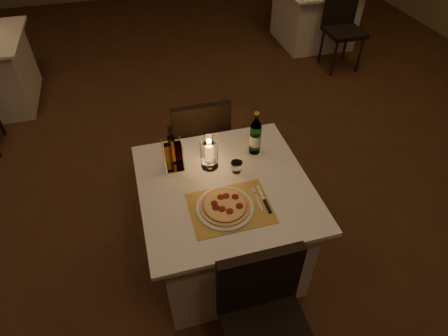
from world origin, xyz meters
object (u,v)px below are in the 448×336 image
object	(u,v)px
main_table	(225,224)
pizza	(225,206)
tumbler	(237,167)
water_bottle	(255,137)
chair_far	(200,138)
chair_near	(264,313)
plate	(225,208)
hurricane_candle	(209,151)
neighbor_table_right	(314,14)

from	to	relation	value
main_table	pizza	bearing A→B (deg)	-105.50
tumbler	water_bottle	world-z (taller)	water_bottle
chair_far	tumbler	xyz separation A→B (m)	(0.10, -0.62, 0.23)
chair_near	plate	world-z (taller)	chair_near
hurricane_candle	pizza	bearing A→B (deg)	-90.39
chair_near	hurricane_candle	bearing A→B (deg)	93.02
main_table	water_bottle	bearing A→B (deg)	42.45
hurricane_candle	tumbler	bearing A→B (deg)	-30.86
chair_near	hurricane_candle	xyz separation A→B (m)	(-0.05, 0.90, 0.31)
chair_far	plate	distance (m)	0.92
hurricane_candle	neighbor_table_right	world-z (taller)	hurricane_candle
chair_far	pizza	distance (m)	0.92
chair_far	tumbler	distance (m)	0.67
chair_far	water_bottle	bearing A→B (deg)	-60.54
tumbler	chair_far	bearing A→B (deg)	99.20
pizza	tumbler	xyz separation A→B (m)	(0.15, 0.28, 0.01)
tumbler	neighbor_table_right	distance (m)	3.68
hurricane_candle	main_table	bearing A→B (deg)	-75.53
chair_far	plate	xyz separation A→B (m)	(-0.05, -0.89, 0.20)
main_table	chair_far	size ratio (longest dim) A/B	1.11
pizza	chair_near	bearing A→B (deg)	-84.67
main_table	neighbor_table_right	xyz separation A→B (m)	(2.13, 3.14, 0.00)
tumbler	hurricane_candle	distance (m)	0.19
tumbler	hurricane_candle	world-z (taller)	hurricane_candle
chair_far	tumbler	size ratio (longest dim) A/B	12.63
main_table	hurricane_candle	xyz separation A→B (m)	(-0.05, 0.18, 0.49)
hurricane_candle	chair_far	bearing A→B (deg)	84.90
plate	chair_near	bearing A→B (deg)	-84.65
chair_near	neighbor_table_right	distance (m)	4.41
chair_near	tumbler	distance (m)	0.85
chair_near	main_table	bearing A→B (deg)	90.00
chair_far	tumbler	bearing A→B (deg)	-80.80
tumbler	water_bottle	bearing A→B (deg)	41.73
main_table	plate	world-z (taller)	plate
main_table	water_bottle	xyz separation A→B (m)	(0.27, 0.24, 0.49)
chair_near	plate	bearing A→B (deg)	95.35
chair_near	water_bottle	world-z (taller)	water_bottle
plate	hurricane_candle	distance (m)	0.38
main_table	plate	bearing A→B (deg)	-105.52
pizza	water_bottle	world-z (taller)	water_bottle
neighbor_table_right	pizza	bearing A→B (deg)	-123.32
chair_near	plate	xyz separation A→B (m)	(-0.05, 0.53, 0.20)
plate	tumbler	xyz separation A→B (m)	(0.15, 0.28, 0.02)
chair_far	pizza	bearing A→B (deg)	-93.19
plate	pizza	xyz separation A→B (m)	(0.00, 0.00, 0.02)
plate	main_table	bearing A→B (deg)	74.48
main_table	chair_far	bearing A→B (deg)	90.00
pizza	hurricane_candle	world-z (taller)	hurricane_candle
main_table	tumbler	xyz separation A→B (m)	(0.10, 0.10, 0.40)
chair_near	chair_far	distance (m)	1.43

